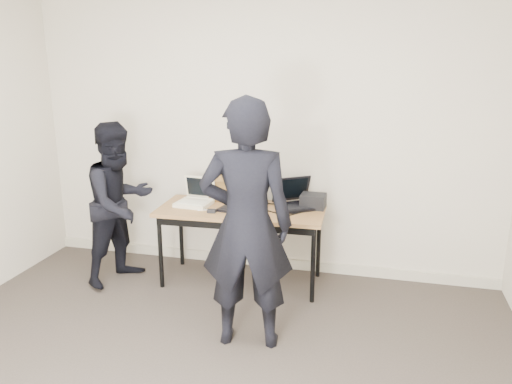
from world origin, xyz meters
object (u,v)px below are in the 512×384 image
(laptop_right, at_px, (296,200))
(leather_satchel, at_px, (229,188))
(laptop_center, at_px, (244,202))
(person_typist, at_px, (246,226))
(equipment_box, at_px, (313,201))
(desk, at_px, (241,215))
(laptop_beige, at_px, (195,199))
(person_observer, at_px, (120,203))

(laptop_right, relative_size, leather_satchel, 1.32)
(laptop_center, height_order, person_typist, person_typist)
(laptop_right, xyz_separation_m, equipment_box, (0.16, -0.00, 0.00))
(equipment_box, height_order, person_typist, person_typist)
(desk, xyz_separation_m, laptop_center, (0.02, 0.02, 0.12))
(laptop_right, height_order, person_typist, person_typist)
(leather_satchel, bearing_deg, laptop_center, -49.43)
(laptop_beige, bearing_deg, leather_satchel, 41.19)
(equipment_box, bearing_deg, person_observer, -167.44)
(laptop_beige, bearing_deg, laptop_right, 15.59)
(desk, xyz_separation_m, laptop_right, (0.47, 0.20, 0.12))
(desk, height_order, laptop_beige, laptop_beige)
(equipment_box, bearing_deg, person_typist, -105.75)
(person_observer, bearing_deg, person_typist, -96.26)
(person_observer, bearing_deg, laptop_right, -54.11)
(laptop_beige, xyz_separation_m, laptop_center, (0.47, -0.02, 0.01))
(laptop_beige, bearing_deg, laptop_center, 3.73)
(laptop_center, bearing_deg, equipment_box, 28.97)
(laptop_beige, xyz_separation_m, leather_satchel, (0.27, 0.19, 0.08))
(laptop_center, bearing_deg, laptop_beige, -168.94)
(equipment_box, relative_size, person_typist, 0.12)
(laptop_center, relative_size, equipment_box, 1.91)
(laptop_beige, bearing_deg, person_typist, -46.70)
(laptop_beige, relative_size, person_typist, 0.18)
(person_typist, bearing_deg, leather_satchel, -76.67)
(laptop_center, height_order, laptop_right, laptop_center)
(laptop_right, relative_size, person_typist, 0.27)
(laptop_right, bearing_deg, laptop_beige, 155.23)
(laptop_center, relative_size, laptop_right, 0.87)
(leather_satchel, relative_size, equipment_box, 1.67)
(equipment_box, bearing_deg, laptop_beige, -171.80)
(laptop_center, relative_size, person_typist, 0.23)
(laptop_beige, xyz_separation_m, equipment_box, (1.08, 0.16, 0.01))
(laptop_right, height_order, equipment_box, laptop_right)
(desk, height_order, person_typist, person_typist)
(laptop_beige, height_order, leather_satchel, leather_satchel)
(laptop_beige, xyz_separation_m, person_observer, (-0.65, -0.23, -0.02))
(desk, bearing_deg, laptop_beige, 173.52)
(laptop_right, bearing_deg, laptop_center, 166.78)
(laptop_center, bearing_deg, laptop_right, 34.47)
(desk, xyz_separation_m, leather_satchel, (-0.18, 0.23, 0.19))
(person_typist, xyz_separation_m, person_observer, (-1.41, 0.76, -0.16))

